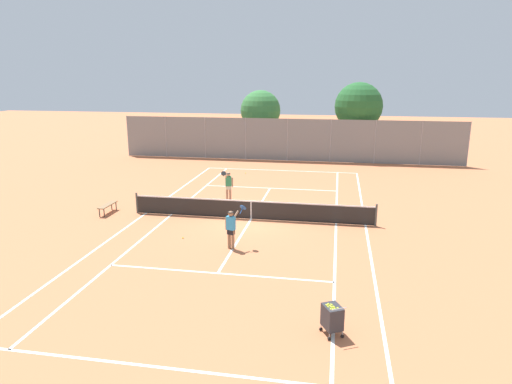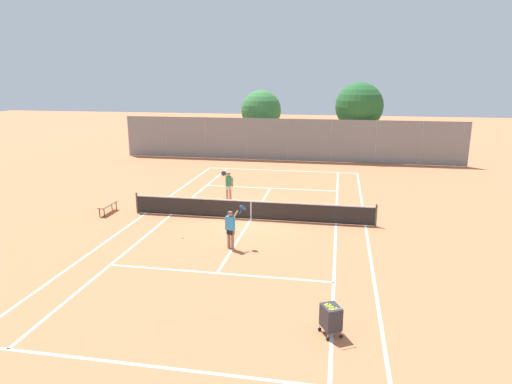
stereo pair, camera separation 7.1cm
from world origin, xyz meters
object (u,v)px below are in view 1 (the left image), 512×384
Objects in this scene: courtside_bench at (108,205)px; tree_behind_left at (260,111)px; ball_cart at (332,317)px; player_near_side at (231,227)px; tennis_net at (251,209)px; player_far_left at (228,184)px; loose_tennis_ball_0 at (183,238)px; tree_behind_right at (359,108)px; loose_tennis_ball_1 at (246,173)px.

courtside_bench is 0.27× the size of tree_behind_left.
ball_cart is at bearing -39.22° from courtside_bench.
tennis_net is at bearing 89.01° from player_near_side.
player_far_left is at bearing 104.34° from player_near_side.
player_far_left is 6.52m from loose_tennis_ball_0.
player_far_left is at bearing -86.78° from tree_behind_left.
tree_behind_right reaches higher than player_near_side.
tree_behind_right is (5.64, 18.16, 3.70)m from tennis_net.
tree_behind_left is at bearing 96.76° from player_near_side.
player_far_left is 1.18× the size of courtside_bench.
player_far_left reaches higher than courtside_bench.
loose_tennis_ball_1 is at bearing 64.85° from courtside_bench.
loose_tennis_ball_1 is at bearing 89.90° from loose_tennis_ball_0.
tree_behind_right is at bearing 72.73° from tennis_net.
player_near_side is 0.28× the size of tree_behind_right.
tree_behind_right reaches higher than ball_cart.
ball_cart is at bearing -67.13° from tennis_net.
player_near_side and player_far_left have the same top height.
loose_tennis_ball_1 is (-0.48, 7.20, -0.89)m from player_far_left.
tree_behind_left is (4.62, 19.42, 3.34)m from courtside_bench.
player_far_left is at bearing 120.53° from tennis_net.
loose_tennis_ball_0 is at bearing -88.99° from tree_behind_left.
loose_tennis_ball_0 is 13.64m from loose_tennis_ball_1.
tree_behind_right is (1.56, 27.84, 3.67)m from ball_cart.
loose_tennis_ball_1 is (0.02, 13.64, 0.00)m from loose_tennis_ball_0.
courtside_bench is at bearing -125.30° from tree_behind_right.
player_near_side is at bearing -80.86° from loose_tennis_ball_1.
loose_tennis_ball_0 is at bearing -110.65° from tree_behind_right.
player_near_side reaches higher than courtside_bench.
loose_tennis_ball_0 is (-2.34, 0.76, -0.89)m from player_near_side.
tree_behind_right reaches higher than courtside_bench.
tree_behind_right reaches higher than loose_tennis_ball_0.
ball_cart is 0.64× the size of courtside_bench.
player_near_side is at bearing -83.24° from tree_behind_left.
ball_cart is 29.80m from tree_behind_left.
tennis_net is at bearing 112.87° from ball_cart.
courtside_bench is (-5.51, -3.53, -0.52)m from player_far_left.
player_near_side reaches higher than loose_tennis_ball_1.
tree_behind_right reaches higher than player_far_left.
player_near_side is (-0.07, -3.96, 0.42)m from tennis_net.
player_near_side is 14.61m from loose_tennis_ball_1.
tennis_net is 10.51m from ball_cart.
ball_cart is 28.13m from tree_behind_right.
loose_tennis_ball_0 is at bearing -90.10° from loose_tennis_ball_1.
loose_tennis_ball_1 is 11.86m from courtside_bench.
tree_behind_right is at bearing 43.88° from loose_tennis_ball_1.
tree_behind_right reaches higher than tree_behind_left.
ball_cart is 14.25m from player_far_left.
tree_behind_left is at bearing 93.22° from player_far_left.
ball_cart is 21.14m from loose_tennis_ball_1.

